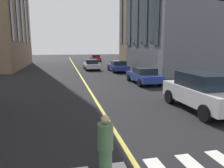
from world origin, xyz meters
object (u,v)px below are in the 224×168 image
Objects in this scene: car_blue_parked_a at (144,75)px; pedestrian_near at (105,148)px; car_blue_near at (118,66)px; car_white_far at (203,91)px; car_white_parked_b at (91,65)px; car_red_mid at (95,58)px.

pedestrian_near is (-12.34, 5.81, 0.10)m from car_blue_parked_a.
car_blue_near is 0.94× the size of car_white_far.
car_white_parked_b is 2.41× the size of pedestrian_near.
pedestrian_near reaches higher than car_blue_near.
pedestrian_near reaches higher than car_red_mid.
car_white_parked_b is at bearing -6.77° from pedestrian_near.
pedestrian_near is at bearing 164.59° from car_blue_near.
car_blue_parked_a is at bearing 180.00° from car_red_mid.
car_red_mid is 1.13× the size of car_white_parked_b.
car_blue_near is 21.87m from pedestrian_near.
car_white_far is at bearing -171.31° from car_white_parked_b.
car_blue_parked_a is 0.94× the size of car_white_far.
pedestrian_near is (-4.44, 5.81, -0.17)m from car_white_far.
car_white_parked_b is (11.58, 2.98, -0.00)m from car_blue_parked_a.
car_red_mid is at bearing -10.49° from car_white_parked_b.
car_blue_parked_a and car_blue_near have the same top height.
car_white_far is 2.90× the size of pedestrian_near.
car_blue_near is at bearing -0.00° from car_white_far.
pedestrian_near is (-21.09, 5.81, 0.10)m from car_blue_near.
car_blue_parked_a is 11.96m from car_white_parked_b.
car_blue_parked_a is 7.90m from car_white_far.
car_blue_parked_a is at bearing -165.59° from car_white_parked_b.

